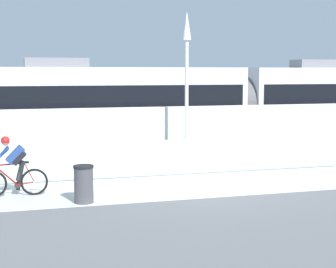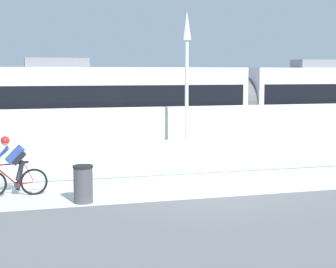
{
  "view_description": "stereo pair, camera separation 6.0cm",
  "coord_description": "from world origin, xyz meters",
  "views": [
    {
      "loc": [
        -5.37,
        -14.7,
        3.27
      ],
      "look_at": [
        -0.43,
        2.35,
        1.25
      ],
      "focal_mm": 58.32,
      "sensor_mm": 36.0,
      "label": 1
    },
    {
      "loc": [
        -5.31,
        -14.71,
        3.27
      ],
      "look_at": [
        -0.43,
        2.35,
        1.25
      ],
      "focal_mm": 58.32,
      "sensor_mm": 36.0,
      "label": 2
    }
  ],
  "objects": [
    {
      "name": "ground_plane",
      "position": [
        0.0,
        0.0,
        0.0
      ],
      "size": [
        200.0,
        200.0,
        0.0
      ],
      "primitive_type": "plane",
      "color": "slate"
    },
    {
      "name": "bike_path_deck",
      "position": [
        0.0,
        0.0,
        0.01
      ],
      "size": [
        32.0,
        3.2,
        0.01
      ],
      "primitive_type": "cube",
      "color": "silver",
      "rests_on": "ground"
    },
    {
      "name": "glass_parapet",
      "position": [
        0.0,
        1.85,
        0.56
      ],
      "size": [
        32.0,
        0.05,
        1.12
      ],
      "primitive_type": "cube",
      "color": "silver",
      "rests_on": "ground"
    },
    {
      "name": "concrete_barrier_wall",
      "position": [
        0.0,
        3.65,
        1.03
      ],
      "size": [
        32.0,
        0.36,
        2.06
      ],
      "primitive_type": "cube",
      "color": "white",
      "rests_on": "ground"
    },
    {
      "name": "tram_rail_near",
      "position": [
        0.0,
        6.13,
        0.0
      ],
      "size": [
        32.0,
        0.08,
        0.01
      ],
      "primitive_type": "cube",
      "color": "#595654",
      "rests_on": "ground"
    },
    {
      "name": "tram_rail_far",
      "position": [
        0.0,
        7.57,
        0.0
      ],
      "size": [
        32.0,
        0.08,
        0.01
      ],
      "primitive_type": "cube",
      "color": "#595654",
      "rests_on": "ground"
    },
    {
      "name": "tram",
      "position": [
        4.1,
        6.85,
        1.89
      ],
      "size": [
        22.56,
        2.54,
        3.81
      ],
      "color": "silver",
      "rests_on": "ground"
    },
    {
      "name": "cyclist_on_bike",
      "position": [
        -5.34,
        0.0,
        0.78
      ],
      "size": [
        1.77,
        0.58,
        1.61
      ],
      "color": "black",
      "rests_on": "ground"
    },
    {
      "name": "lamp_post_antenna",
      "position": [
        0.14,
        2.15,
        3.29
      ],
      "size": [
        0.28,
        0.28,
        5.2
      ],
      "color": "gray",
      "rests_on": "ground"
    },
    {
      "name": "trash_bin",
      "position": [
        -3.67,
        -1.25,
        0.48
      ],
      "size": [
        0.51,
        0.51,
        0.96
      ],
      "color": "#47474C",
      "rests_on": "ground"
    }
  ]
}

